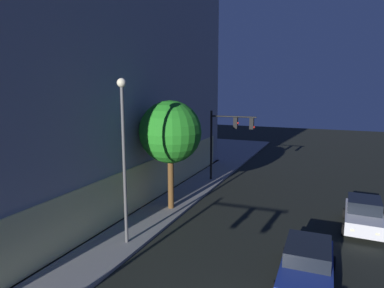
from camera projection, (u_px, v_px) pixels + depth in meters
The scene contains 5 objects.
traffic_light_far_corner at pixel (228, 132), 27.75m from camera, with size 0.36×3.82×5.80m.
street_lamp_sidewalk at pixel (124, 142), 16.35m from camera, with size 0.44×0.44×8.14m.
sidewalk_tree at pixel (170, 132), 21.26m from camera, with size 3.92×3.92×6.92m.
car_blue at pixel (307, 263), 13.84m from camera, with size 4.74×2.26×1.53m.
car_white at pixel (364, 214), 19.01m from camera, with size 4.28×2.23×1.69m.
Camera 1 is at (-8.43, -2.37, 7.88)m, focal length 31.90 mm.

